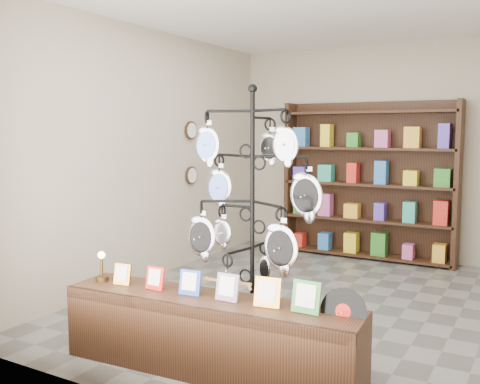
% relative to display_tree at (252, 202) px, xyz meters
% --- Properties ---
extents(ground, '(5.00, 5.00, 0.00)m').
position_rel_display_tree_xyz_m(ground, '(-0.18, 1.44, -1.24)').
color(ground, slate).
rests_on(ground, ground).
extents(room_envelope, '(5.00, 5.00, 5.00)m').
position_rel_display_tree_xyz_m(room_envelope, '(-0.18, 1.44, 0.61)').
color(room_envelope, '#A99D88').
rests_on(room_envelope, ground).
extents(display_tree, '(1.10, 0.90, 2.15)m').
position_rel_display_tree_xyz_m(display_tree, '(0.00, 0.00, 0.00)').
color(display_tree, black).
rests_on(display_tree, ground).
extents(front_shelf, '(2.33, 0.63, 0.82)m').
position_rel_display_tree_xyz_m(front_shelf, '(-0.13, -0.43, -0.95)').
color(front_shelf, black).
rests_on(front_shelf, ground).
extents(back_shelving, '(2.42, 0.36, 2.20)m').
position_rel_display_tree_xyz_m(back_shelving, '(-0.18, 3.74, -0.21)').
color(back_shelving, black).
rests_on(back_shelving, ground).
extents(wall_clocks, '(0.03, 0.24, 0.84)m').
position_rel_display_tree_xyz_m(wall_clocks, '(-2.15, 2.24, 0.26)').
color(wall_clocks, black).
rests_on(wall_clocks, ground).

